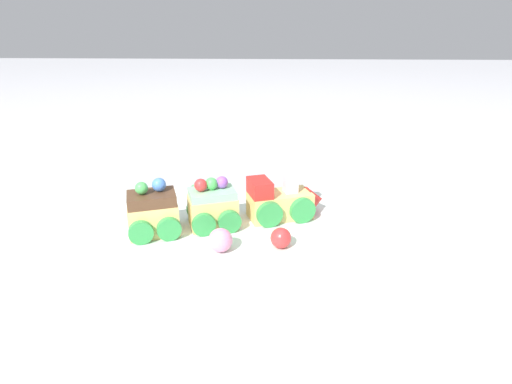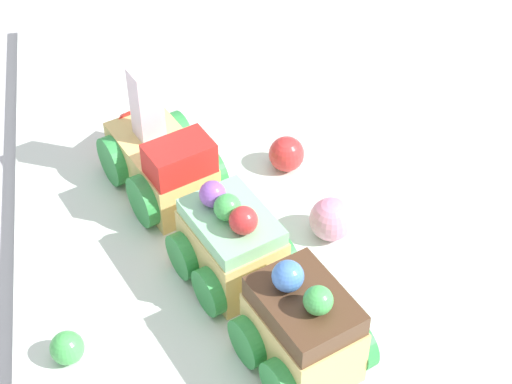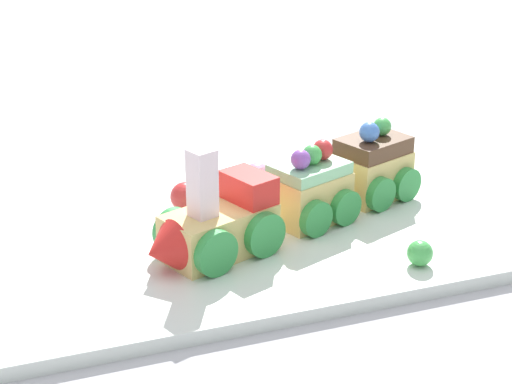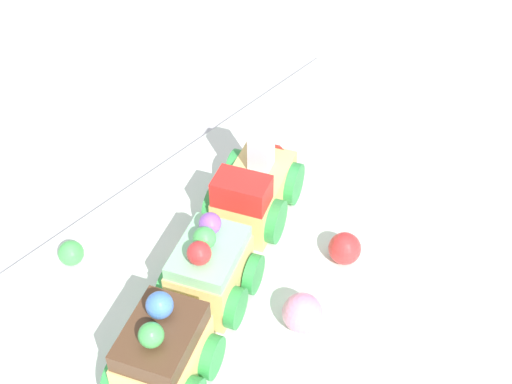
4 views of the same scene
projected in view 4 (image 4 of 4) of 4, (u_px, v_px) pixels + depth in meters
ground_plane at (263, 288)px, 0.59m from camera, size 10.00×10.00×0.00m
display_board at (263, 283)px, 0.59m from camera, size 0.62×0.34×0.01m
cake_train_locomotive at (257, 184)px, 0.63m from camera, size 0.13×0.09×0.10m
cake_car_mint at (210, 271)px, 0.55m from camera, size 0.09×0.09×0.07m
cake_car_chocolate at (163, 355)px, 0.49m from camera, size 0.09×0.09×0.08m
gumball_pink at (302, 313)px, 0.54m from camera, size 0.03×0.03×0.03m
gumball_green at (71, 253)px, 0.59m from camera, size 0.02×0.02×0.02m
gumball_red at (345, 248)px, 0.59m from camera, size 0.03×0.03×0.03m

